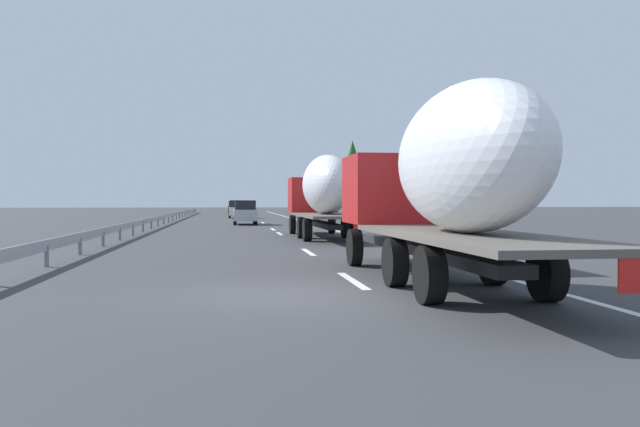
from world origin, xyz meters
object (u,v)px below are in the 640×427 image
object	(u,v)px
car_white_van	(237,209)
road_sign	(317,195)
truck_trailing	(445,177)
truck_lead	(323,191)
car_silver_hatch	(245,212)
car_black_suv	(235,207)

from	to	relation	value
car_white_van	road_sign	bearing A→B (deg)	-152.30
car_white_van	truck_trailing	bearing A→B (deg)	-176.25
truck_lead	car_silver_hatch	bearing A→B (deg)	10.16
truck_lead	truck_trailing	distance (m)	18.29
truck_lead	car_black_suv	size ratio (longest dim) A/B	3.01
truck_lead	road_sign	distance (m)	25.20
truck_lead	road_sign	xyz separation A→B (m)	(25.01, -3.10, 0.06)
car_silver_hatch	car_white_van	bearing A→B (deg)	0.99
car_white_van	road_sign	size ratio (longest dim) A/B	1.20
truck_lead	car_black_suv	bearing A→B (deg)	3.72
car_white_van	car_silver_hatch	bearing A→B (deg)	-179.01
car_white_van	road_sign	world-z (taller)	road_sign
car_white_van	car_black_suv	world-z (taller)	car_white_van
car_silver_hatch	car_black_suv	size ratio (longest dim) A/B	1.13
car_white_van	truck_lead	bearing A→B (deg)	-174.45
car_white_van	car_silver_hatch	size ratio (longest dim) A/B	0.88
car_black_suv	road_sign	distance (m)	33.89
car_black_suv	road_sign	world-z (taller)	road_sign
truck_lead	car_white_van	world-z (taller)	truck_lead
car_silver_hatch	road_sign	bearing A→B (deg)	-45.83
car_black_suv	truck_lead	bearing A→B (deg)	-176.28
truck_lead	truck_trailing	size ratio (longest dim) A/B	0.98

